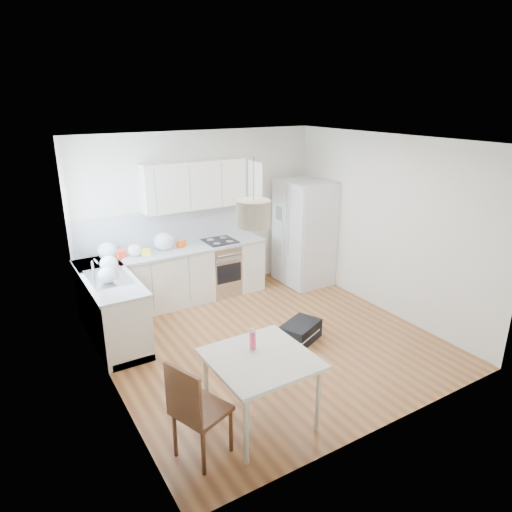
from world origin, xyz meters
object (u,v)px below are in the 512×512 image
Objects in this scene: dining_table at (261,365)px; gym_bag at (300,332)px; dining_chair at (202,408)px; refrigerator at (305,233)px.

gym_bag is at bearing 39.71° from dining_table.
dining_chair is 1.80× the size of gym_bag.
dining_table is (-2.69, -2.87, -0.23)m from refrigerator.
dining_chair reaches higher than dining_table.
gym_bag is at bearing -128.11° from refrigerator.
refrigerator is 4.52m from dining_chair.
dining_table reaches higher than gym_bag.
refrigerator is 1.86× the size of dining_table.
refrigerator is at bearing 46.32° from dining_table.
dining_table is 1.73× the size of gym_bag.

